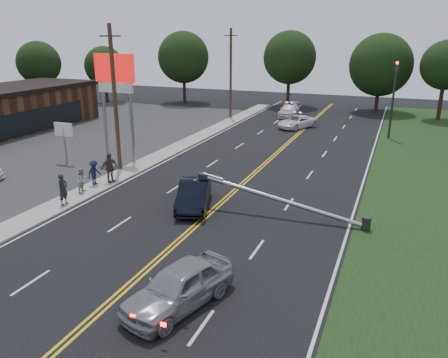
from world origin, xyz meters
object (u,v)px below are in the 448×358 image
at_px(emergency_a, 297,122).
at_px(emergency_b, 289,110).
at_px(utility_pole_mid, 115,99).
at_px(utility_pole_far, 231,74).
at_px(traffic_signal, 394,93).
at_px(small_sign, 64,133).
at_px(fallen_streetlight, 290,202).
at_px(waiting_sedan, 179,286).
at_px(bystander_a, 63,189).
at_px(bystander_c, 94,173).
at_px(crashed_sedan, 194,194).
at_px(bystander_b, 83,180).
at_px(pylon_sign, 115,82).
at_px(bystander_d, 110,168).

bearing_deg(emergency_a, emergency_b, 137.09).
distance_m(utility_pole_mid, utility_pole_far, 22.00).
relative_size(traffic_signal, utility_pole_mid, 0.70).
height_order(small_sign, traffic_signal, traffic_signal).
xyz_separation_m(fallen_streetlight, waiting_sedan, (-1.75, -9.15, -0.13)).
relative_size(small_sign, fallen_streetlight, 0.33).
height_order(fallen_streetlight, waiting_sedan, fallen_streetlight).
bearing_deg(small_sign, utility_pole_far, 77.69).
height_order(bystander_a, bystander_c, bystander_a).
bearing_deg(crashed_sedan, bystander_b, 165.36).
relative_size(crashed_sedan, emergency_b, 0.91).
height_order(pylon_sign, bystander_d, pylon_sign).
bearing_deg(bystander_a, crashed_sedan, -69.80).
bearing_deg(bystander_d, crashed_sedan, -82.92).
height_order(bystander_b, bystander_c, bystander_c).
bearing_deg(bystander_a, utility_pole_mid, 8.11).
bearing_deg(small_sign, bystander_c, -33.62).
height_order(pylon_sign, small_sign, pylon_sign).
relative_size(crashed_sedan, bystander_b, 3.00).
bearing_deg(crashed_sedan, pylon_sign, 126.40).
bearing_deg(emergency_a, waiting_sedan, -57.89).
xyz_separation_m(fallen_streetlight, utility_pole_mid, (-13.39, 4.00, 4.17)).
bearing_deg(pylon_sign, emergency_a, 61.09).
relative_size(utility_pole_far, emergency_a, 2.18).
bearing_deg(pylon_sign, crashed_sedan, -34.48).
height_order(waiting_sedan, bystander_d, bystander_d).
xyz_separation_m(crashed_sedan, bystander_c, (-7.45, 0.83, 0.15)).
distance_m(bystander_a, bystander_b, 2.16).
distance_m(fallen_streetlight, bystander_c, 12.84).
relative_size(waiting_sedan, emergency_a, 1.01).
relative_size(emergency_b, bystander_c, 3.18).
xyz_separation_m(small_sign, emergency_a, (13.19, 19.54, -1.70)).
xyz_separation_m(bystander_b, bystander_c, (-0.23, 1.40, 0.03)).
bearing_deg(bystander_c, fallen_streetlight, -84.71).
relative_size(crashed_sedan, bystander_a, 2.56).
relative_size(emergency_a, bystander_d, 2.32).
height_order(crashed_sedan, emergency_a, crashed_sedan).
height_order(traffic_signal, fallen_streetlight, traffic_signal).
height_order(small_sign, emergency_a, small_sign).
distance_m(fallen_streetlight, emergency_a, 24.06).
xyz_separation_m(pylon_sign, utility_pole_far, (1.30, 20.00, -0.91)).
distance_m(utility_pole_far, waiting_sedan, 37.27).
distance_m(pylon_sign, utility_pole_far, 20.06).
xyz_separation_m(fallen_streetlight, bystander_c, (-12.83, 0.44, 0.00)).
xyz_separation_m(emergency_b, bystander_a, (-4.80, -33.03, 0.29)).
relative_size(pylon_sign, crashed_sedan, 1.72).
height_order(utility_pole_mid, bystander_d, utility_pole_mid).
height_order(emergency_a, bystander_d, bystander_d).
xyz_separation_m(bystander_b, bystander_d, (0.41, 2.17, 0.22)).
xyz_separation_m(traffic_signal, bystander_c, (-16.94, -21.56, -3.29)).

